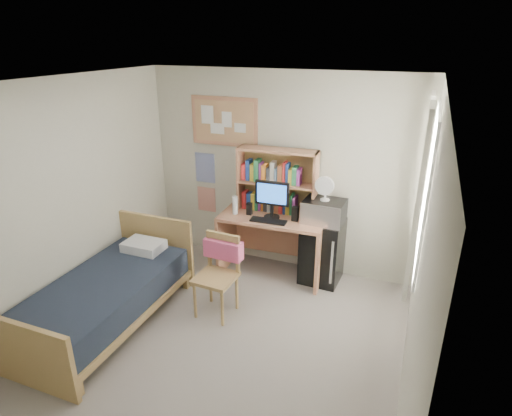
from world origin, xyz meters
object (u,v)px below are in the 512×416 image
at_px(microwave, 324,211).
at_px(bulletin_board, 224,121).
at_px(desk_chair, 215,277).
at_px(mini_fridge, 322,251).
at_px(bed, 106,302).
at_px(speaker_right, 295,214).
at_px(desk_fan, 326,189).
at_px(desk, 273,245).
at_px(monitor, 272,201).
at_px(speaker_left, 249,209).

bearing_deg(microwave, bulletin_board, 172.15).
distance_m(desk_chair, mini_fridge, 1.49).
bearing_deg(bed, speaker_right, 44.88).
xyz_separation_m(microwave, desk_fan, (0.00, -0.00, 0.28)).
relative_size(desk, monitor, 2.93).
distance_m(bed, speaker_left, 2.01).
distance_m(desk, speaker_right, 0.60).
distance_m(bulletin_board, mini_fridge, 2.11).
relative_size(desk_chair, mini_fridge, 1.14).
height_order(monitor, desk_fan, desk_fan).
relative_size(desk_chair, desk_fan, 3.32).
xyz_separation_m(desk, speaker_right, (0.30, -0.05, 0.51)).
bearing_deg(desk_fan, desk, -170.99).
xyz_separation_m(mini_fridge, desk_fan, (-0.00, -0.02, 0.84)).
bearing_deg(monitor, bulletin_board, 151.54).
height_order(bed, microwave, microwave).
xyz_separation_m(desk_chair, desk_fan, (0.93, 1.14, 0.78)).
height_order(mini_fridge, bed, mini_fridge).
distance_m(bulletin_board, speaker_right, 1.55).
distance_m(speaker_right, desk_fan, 0.48).
distance_m(desk_chair, bed, 1.21).
distance_m(bed, microwave, 2.72).
distance_m(speaker_left, speaker_right, 0.60).
xyz_separation_m(bulletin_board, mini_fridge, (1.46, -0.25, -1.51)).
height_order(desk, speaker_right, speaker_right).
relative_size(desk_chair, monitor, 2.05).
bearing_deg(bulletin_board, bed, -103.87).
distance_m(desk, monitor, 0.65).
distance_m(bed, monitor, 2.24).
distance_m(bulletin_board, monitor, 1.25).
bearing_deg(bulletin_board, monitor, -25.88).
relative_size(bulletin_board, desk_chair, 1.00).
xyz_separation_m(bulletin_board, desk_chair, (0.53, -1.41, -1.45)).
xyz_separation_m(desk, speaker_left, (-0.30, -0.07, 0.50)).
bearing_deg(desk, speaker_right, -11.31).
bearing_deg(speaker_left, mini_fridge, 7.47).
xyz_separation_m(speaker_right, microwave, (0.33, 0.12, 0.04)).
bearing_deg(bed, mini_fridge, 41.84).
distance_m(bulletin_board, bed, 2.66).
relative_size(bed, speaker_right, 10.75).
bearing_deg(desk_chair, mini_fridge, 54.31).
height_order(speaker_left, desk_fan, desk_fan).
xyz_separation_m(bed, speaker_right, (1.62, 1.64, 0.66)).
bearing_deg(desk, bed, -130.63).
bearing_deg(desk_chair, speaker_right, 62.80).
distance_m(speaker_right, microwave, 0.36).
bearing_deg(bed, desk_fan, 41.53).
relative_size(mini_fridge, speaker_left, 5.32).
height_order(bed, monitor, monitor).
xyz_separation_m(speaker_left, desk_fan, (0.93, 0.15, 0.34)).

